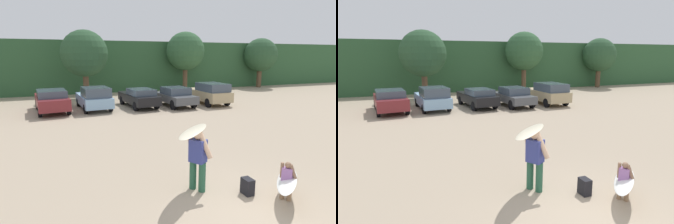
# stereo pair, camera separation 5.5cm
# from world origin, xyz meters

# --- Properties ---
(ground_plane) EXTENTS (120.00, 120.00, 0.00)m
(ground_plane) POSITION_xyz_m (0.00, 0.00, 0.00)
(ground_plane) COLOR tan
(hillside_ridge) EXTENTS (108.00, 12.00, 5.18)m
(hillside_ridge) POSITION_xyz_m (0.00, 29.42, 2.59)
(hillside_ridge) COLOR #2D5633
(hillside_ridge) RESTS_ON ground_plane
(tree_far_right) EXTENTS (3.97, 3.97, 5.89)m
(tree_far_right) POSITION_xyz_m (-1.97, 20.21, 3.88)
(tree_far_right) COLOR brown
(tree_far_right) RESTS_ON ground_plane
(tree_center_right) EXTENTS (3.98, 3.98, 6.17)m
(tree_center_right) POSITION_xyz_m (8.38, 22.13, 4.15)
(tree_center_right) COLOR brown
(tree_center_right) RESTS_ON ground_plane
(tree_left) EXTENTS (3.87, 3.87, 5.73)m
(tree_left) POSITION_xyz_m (18.21, 22.34, 3.77)
(tree_left) COLOR brown
(tree_left) RESTS_ON ground_plane
(parked_car_maroon) EXTENTS (2.37, 4.76, 1.51)m
(parked_car_maroon) POSITION_xyz_m (-4.69, 14.93, 0.81)
(parked_car_maroon) COLOR maroon
(parked_car_maroon) RESTS_ON ground_plane
(parked_car_sky_blue) EXTENTS (2.20, 4.62, 1.63)m
(parked_car_sky_blue) POSITION_xyz_m (-1.94, 14.79, 0.82)
(parked_car_sky_blue) COLOR #84ADD1
(parked_car_sky_blue) RESTS_ON ground_plane
(parked_car_black) EXTENTS (2.20, 4.61, 1.38)m
(parked_car_black) POSITION_xyz_m (1.24, 14.62, 0.73)
(parked_car_black) COLOR black
(parked_car_black) RESTS_ON ground_plane
(parked_car_dark_gray) EXTENTS (2.08, 4.05, 1.42)m
(parked_car_dark_gray) POSITION_xyz_m (3.87, 13.97, 0.76)
(parked_car_dark_gray) COLOR #4C4F54
(parked_car_dark_gray) RESTS_ON ground_plane
(parked_car_tan) EXTENTS (2.01, 4.30, 1.67)m
(parked_car_tan) POSITION_xyz_m (6.68, 13.89, 0.88)
(parked_car_tan) COLOR tan
(parked_car_tan) RESTS_ON ground_plane
(person_adult) EXTENTS (0.56, 0.78, 1.74)m
(person_adult) POSITION_xyz_m (-0.68, 1.46, 0.98)
(person_adult) COLOR #26593F
(person_adult) RESTS_ON ground_plane
(person_child) EXTENTS (0.32, 0.42, 1.04)m
(person_child) POSITION_xyz_m (1.23, 0.13, 0.59)
(person_child) COLOR #8C6B4C
(person_child) RESTS_ON ground_plane
(surfboard_cream) EXTENTS (1.67, 1.70, 0.14)m
(surfboard_cream) POSITION_xyz_m (-0.79, 1.54, 1.70)
(surfboard_cream) COLOR beige
(surfboard_white) EXTENTS (1.63, 1.64, 0.26)m
(surfboard_white) POSITION_xyz_m (1.21, 0.11, 0.56)
(surfboard_white) COLOR white
(backpack_dropped) EXTENTS (0.24, 0.34, 0.45)m
(backpack_dropped) POSITION_xyz_m (0.48, 0.74, 0.22)
(backpack_dropped) COLOR black
(backpack_dropped) RESTS_ON ground_plane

